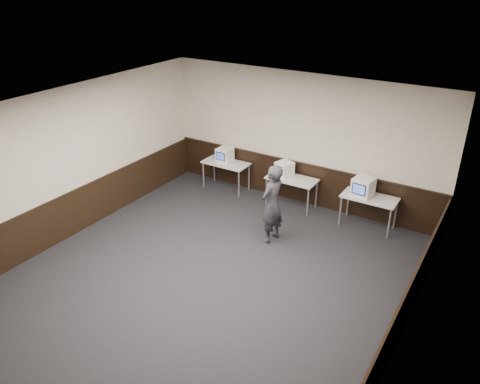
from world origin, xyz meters
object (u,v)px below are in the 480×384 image
at_px(desk_center, 292,181).
at_px(emac_left, 225,155).
at_px(emac_right, 363,187).
at_px(person, 272,204).
at_px(desk_right, 369,200).
at_px(desk_left, 226,165).
at_px(emac_center, 284,169).

bearing_deg(desk_center, emac_left, 178.73).
xyz_separation_m(emac_right, person, (-1.40, -1.62, -0.10)).
bearing_deg(emac_right, person, -124.84).
distance_m(emac_right, person, 2.14).
relative_size(desk_right, emac_left, 3.01).
bearing_deg(desk_right, person, -133.72).
distance_m(desk_left, person, 2.78).
distance_m(desk_left, emac_right, 3.64).
relative_size(emac_left, person, 0.23).
bearing_deg(person, emac_left, -119.05).
relative_size(desk_right, person, 0.70).
bearing_deg(emac_right, emac_center, -175.57).
bearing_deg(emac_left, desk_center, -0.50).
height_order(desk_right, emac_left, emac_left).
height_order(desk_center, person, person).
xyz_separation_m(desk_left, emac_right, (3.63, -0.02, 0.28)).
height_order(desk_center, desk_right, same).
height_order(desk_center, emac_center, emac_center).
distance_m(emac_center, emac_right, 1.96).
relative_size(desk_left, person, 0.70).
xyz_separation_m(desk_center, emac_right, (1.73, -0.02, 0.28)).
height_order(desk_left, emac_right, emac_right).
bearing_deg(emac_center, emac_left, -162.32).
xyz_separation_m(emac_center, emac_right, (1.96, -0.05, 0.03)).
bearing_deg(person, desk_left, -119.10).
bearing_deg(person, desk_center, -161.38).
xyz_separation_m(desk_right, emac_center, (-2.13, 0.03, 0.25)).
relative_size(desk_center, emac_left, 3.01).
height_order(emac_left, person, person).
relative_size(desk_left, desk_center, 1.00).
bearing_deg(desk_left, desk_right, 0.00).
distance_m(desk_center, emac_center, 0.34).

